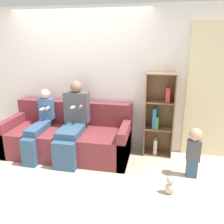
# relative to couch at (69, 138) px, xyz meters

# --- Properties ---
(ground_plane) EXTENTS (14.00, 14.00, 0.00)m
(ground_plane) POSITION_rel_couch_xyz_m (0.12, -0.55, -0.30)
(ground_plane) COLOR beige
(back_wall) EXTENTS (10.00, 0.06, 2.55)m
(back_wall) POSITION_rel_couch_xyz_m (0.12, 0.49, 0.97)
(back_wall) COLOR silver
(back_wall) RESTS_ON ground_plane
(curtain_panel) EXTENTS (0.76, 0.04, 2.29)m
(curtain_panel) POSITION_rel_couch_xyz_m (2.38, 0.44, 0.84)
(curtain_panel) COLOR beige
(curtain_panel) RESTS_ON ground_plane
(couch) EXTENTS (2.19, 0.91, 0.89)m
(couch) POSITION_rel_couch_xyz_m (0.00, 0.00, 0.00)
(couch) COLOR maroon
(couch) RESTS_ON ground_plane
(adult_seated) EXTENTS (0.43, 0.84, 1.31)m
(adult_seated) POSITION_rel_couch_xyz_m (0.14, -0.10, 0.37)
(adult_seated) COLOR #335170
(adult_seated) RESTS_ON ground_plane
(child_seated) EXTENTS (0.26, 0.86, 1.14)m
(child_seated) POSITION_rel_couch_xyz_m (-0.47, -0.16, 0.27)
(child_seated) COLOR #335170
(child_seated) RESTS_ON ground_plane
(toddler_standing) EXTENTS (0.19, 0.19, 0.78)m
(toddler_standing) POSITION_rel_couch_xyz_m (2.09, -0.36, 0.14)
(toddler_standing) COLOR #335170
(toddler_standing) RESTS_ON ground_plane
(bookshelf) EXTENTS (0.49, 0.30, 1.46)m
(bookshelf) POSITION_rel_couch_xyz_m (1.57, 0.33, 0.40)
(bookshelf) COLOR brown
(bookshelf) RESTS_ON ground_plane
(teddy_bear) EXTENTS (0.13, 0.11, 0.27)m
(teddy_bear) POSITION_rel_couch_xyz_m (1.76, -0.85, -0.18)
(teddy_bear) COLOR beige
(teddy_bear) RESTS_ON ground_plane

